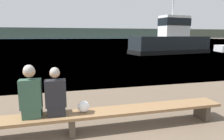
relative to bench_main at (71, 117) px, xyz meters
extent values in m
plane|color=#426B8E|center=(0.43, 123.32, -0.36)|extent=(240.00, 240.00, 0.00)
cube|color=#424738|center=(0.43, 190.77, 4.31)|extent=(600.00, 12.00, 9.33)
cube|color=brown|center=(0.00, 0.00, 0.05)|extent=(6.90, 0.53, 0.06)
cube|color=#42382D|center=(3.15, 0.00, -0.17)|extent=(0.12, 0.45, 0.37)
cube|color=#42382D|center=(0.00, 0.00, -0.17)|extent=(0.12, 0.45, 0.37)
cube|color=#2D4C3D|center=(-0.75, 0.07, 0.18)|extent=(0.35, 0.39, 0.20)
cube|color=#2D4C3D|center=(-0.75, -0.02, 0.56)|extent=(0.40, 0.22, 0.57)
sphere|color=tan|center=(-0.75, -0.02, 1.00)|extent=(0.22, 0.22, 0.22)
sphere|color=gray|center=(-0.75, -0.04, 1.02)|extent=(0.21, 0.21, 0.21)
cube|color=black|center=(-0.29, 0.07, 0.18)|extent=(0.35, 0.39, 0.20)
cube|color=black|center=(-0.29, -0.02, 0.54)|extent=(0.40, 0.22, 0.54)
sphere|color=tan|center=(-0.29, -0.02, 0.95)|extent=(0.20, 0.20, 0.20)
sphere|color=gray|center=(-0.29, -0.03, 0.97)|extent=(0.18, 0.18, 0.18)
ellipsoid|color=white|center=(0.26, 0.03, 0.20)|extent=(0.25, 0.19, 0.25)
cube|color=black|center=(12.29, 17.06, 0.62)|extent=(9.89, 4.25, 1.96)
cube|color=black|center=(12.29, 17.06, -0.12)|extent=(10.09, 4.39, 0.47)
cube|color=silver|center=(12.77, 17.14, 2.78)|extent=(3.57, 2.18, 2.35)
cube|color=black|center=(12.77, 17.14, 3.25)|extent=(3.64, 2.25, 0.85)
cylinder|color=#B2B2B7|center=(12.43, 17.09, 5.14)|extent=(0.14, 0.14, 2.38)
camera|label=1|loc=(-0.16, -3.97, 1.65)|focal=32.00mm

